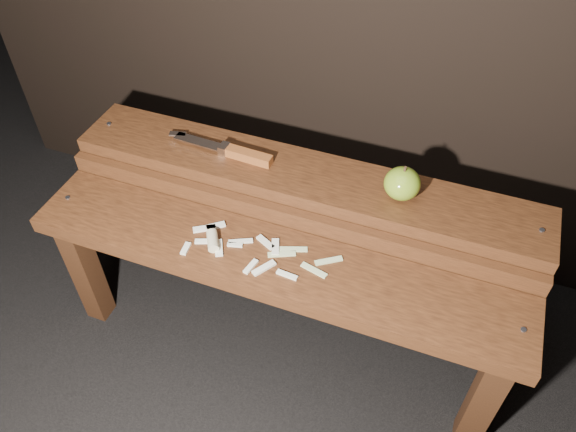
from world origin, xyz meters
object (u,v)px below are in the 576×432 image
(bench_rear_tier, at_px, (302,198))
(apple, at_px, (402,184))
(knife, at_px, (236,152))
(bench_front_tier, at_px, (270,278))

(bench_rear_tier, xyz_separation_m, apple, (0.24, 0.00, 0.12))
(knife, bearing_deg, apple, 0.29)
(bench_front_tier, xyz_separation_m, knife, (-0.18, 0.23, 0.16))
(bench_rear_tier, height_order, apple, apple)
(bench_rear_tier, bearing_deg, apple, 1.03)
(apple, relative_size, knife, 0.30)
(bench_front_tier, bearing_deg, knife, 128.40)
(bench_front_tier, distance_m, bench_rear_tier, 0.23)
(bench_front_tier, bearing_deg, bench_rear_tier, 90.00)
(bench_front_tier, distance_m, apple, 0.38)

